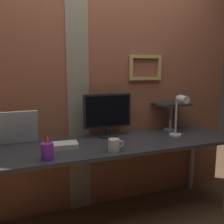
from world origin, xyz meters
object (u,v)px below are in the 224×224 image
laptop (167,98)px  desk_lamp (180,111)px  pen_cup (47,151)px  whiteboard_panel (16,128)px  monitor (107,113)px  coffee_mug (114,145)px

laptop → desk_lamp: (-0.08, -0.33, -0.09)m
desk_lamp → pen_cup: (-1.22, -0.17, -0.18)m
laptop → pen_cup: laptop is taller
laptop → pen_cup: bearing=-158.9°
whiteboard_panel → pen_cup: size_ratio=2.07×
monitor → pen_cup: bearing=-144.9°
pen_cup → coffee_mug: bearing=-0.0°
desk_lamp → coffee_mug: 0.76m
monitor → desk_lamp: (0.62, -0.25, 0.02)m
pen_cup → coffee_mug: pen_cup is taller
monitor → laptop: laptop is taller
laptop → desk_lamp: laptop is taller
laptop → desk_lamp: 0.35m
whiteboard_panel → desk_lamp: bearing=-11.9°
monitor → coffee_mug: (-0.10, -0.42, -0.18)m
laptop → desk_lamp: bearing=-103.2°
laptop → coffee_mug: 0.98m
laptop → whiteboard_panel: bearing=-178.7°
desk_lamp → whiteboard_panel: bearing=168.1°
desk_lamp → coffee_mug: size_ratio=3.08×
desk_lamp → coffee_mug: (-0.72, -0.17, -0.20)m
laptop → coffee_mug: bearing=-147.8°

